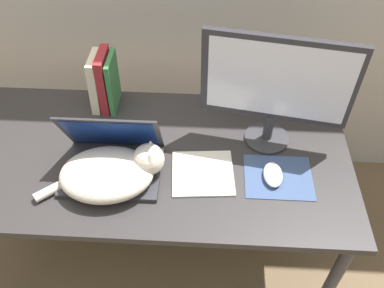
{
  "coord_description": "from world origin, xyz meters",
  "views": [
    {
      "loc": [
        0.2,
        -0.64,
        1.83
      ],
      "look_at": [
        0.15,
        0.32,
        0.83
      ],
      "focal_mm": 38.0,
      "sensor_mm": 36.0,
      "label": 1
    }
  ],
  "objects_px": {
    "cat": "(112,172)",
    "notepad": "(203,173)",
    "external_monitor": "(276,87)",
    "book_row": "(104,81)",
    "computer_mouse": "(273,175)",
    "laptop": "(112,159)"
  },
  "relations": [
    {
      "from": "computer_mouse",
      "to": "book_row",
      "type": "xyz_separation_m",
      "value": [
        -0.65,
        0.36,
        0.1
      ]
    },
    {
      "from": "external_monitor",
      "to": "book_row",
      "type": "relative_size",
      "value": 2.07
    },
    {
      "from": "external_monitor",
      "to": "notepad",
      "type": "distance_m",
      "value": 0.39
    },
    {
      "from": "laptop",
      "to": "external_monitor",
      "type": "relative_size",
      "value": 0.66
    },
    {
      "from": "cat",
      "to": "book_row",
      "type": "distance_m",
      "value": 0.43
    },
    {
      "from": "book_row",
      "to": "external_monitor",
      "type": "bearing_deg",
      "value": -14.7
    },
    {
      "from": "book_row",
      "to": "notepad",
      "type": "xyz_separation_m",
      "value": [
        0.41,
        -0.35,
        -0.11
      ]
    },
    {
      "from": "cat",
      "to": "notepad",
      "type": "height_order",
      "value": "cat"
    },
    {
      "from": "laptop",
      "to": "cat",
      "type": "xyz_separation_m",
      "value": [
        0.01,
        -0.07,
        0.01
      ]
    },
    {
      "from": "cat",
      "to": "computer_mouse",
      "type": "relative_size",
      "value": 3.82
    },
    {
      "from": "laptop",
      "to": "external_monitor",
      "type": "height_order",
      "value": "external_monitor"
    },
    {
      "from": "external_monitor",
      "to": "notepad",
      "type": "height_order",
      "value": "external_monitor"
    },
    {
      "from": "cat",
      "to": "book_row",
      "type": "relative_size",
      "value": 1.74
    },
    {
      "from": "computer_mouse",
      "to": "notepad",
      "type": "xyz_separation_m",
      "value": [
        -0.24,
        0.0,
        -0.01
      ]
    },
    {
      "from": "book_row",
      "to": "computer_mouse",
      "type": "bearing_deg",
      "value": -28.76
    },
    {
      "from": "external_monitor",
      "to": "notepad",
      "type": "xyz_separation_m",
      "value": [
        -0.24,
        -0.18,
        -0.25
      ]
    },
    {
      "from": "notepad",
      "to": "book_row",
      "type": "bearing_deg",
      "value": 139.16
    },
    {
      "from": "laptop",
      "to": "book_row",
      "type": "xyz_separation_m",
      "value": [
        -0.09,
        0.34,
        0.07
      ]
    },
    {
      "from": "computer_mouse",
      "to": "notepad",
      "type": "relative_size",
      "value": 0.49
    },
    {
      "from": "book_row",
      "to": "cat",
      "type": "bearing_deg",
      "value": -75.76
    },
    {
      "from": "cat",
      "to": "notepad",
      "type": "relative_size",
      "value": 1.87
    },
    {
      "from": "book_row",
      "to": "notepad",
      "type": "height_order",
      "value": "book_row"
    }
  ]
}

